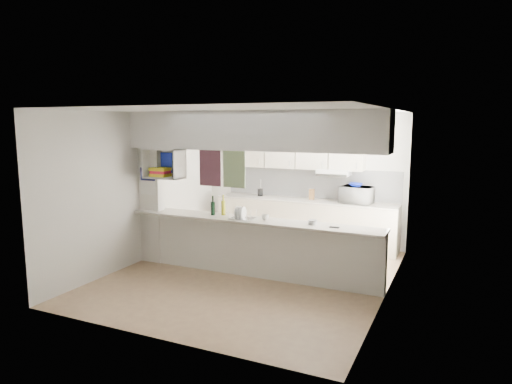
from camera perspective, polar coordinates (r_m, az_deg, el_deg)
The scene contains 16 objects.
floor at distance 7.42m, azimuth -0.66°, elevation -10.36°, with size 4.80×4.80×0.00m, color #947056.
ceiling at distance 7.02m, azimuth -0.70°, elevation 10.13°, with size 4.80×4.80×0.00m, color white.
wall_back at distance 9.31m, azimuth 5.64°, elevation 1.71°, with size 4.20×4.20×0.00m, color silver.
wall_left at distance 8.22m, azimuth -14.04°, elevation 0.57°, with size 4.80×4.80×0.00m, color silver.
wall_right at distance 6.51m, azimuth 16.30°, elevation -1.59°, with size 4.80×4.80×0.00m, color silver.
servery_partition at distance 7.14m, azimuth -1.94°, elevation 2.54°, with size 4.20×0.50×2.60m.
cubby_shelf at distance 7.80m, azimuth -11.37°, elevation 3.27°, with size 0.65×0.35×0.50m.
kitchen_run at distance 9.09m, azimuth 6.01°, elevation -1.50°, with size 3.60×0.63×2.24m.
microwave at distance 8.75m, azimuth 12.50°, elevation -0.36°, with size 0.58×0.39×0.32m, color white.
bowl at distance 8.70m, azimuth 12.38°, elevation 0.87°, with size 0.26×0.26×0.06m, color #0E1E9E.
dish_rack at distance 7.17m, azimuth -1.73°, elevation -2.75°, with size 0.40×0.31×0.21m.
cup at distance 7.03m, azimuth 1.14°, elevation -3.16°, with size 0.11×0.11×0.09m, color white.
wine_bottles at distance 7.49m, azimuth -4.73°, elevation -1.96°, with size 0.22×0.15×0.34m.
plastic_tubs at distance 6.84m, azimuth 7.30°, elevation -3.81°, with size 0.49×0.17×0.07m.
utensil_jar at distance 9.41m, azimuth 0.52°, elevation -0.05°, with size 0.11×0.11×0.15m, color black.
knife_block at distance 9.05m, azimuth 6.98°, elevation -0.28°, with size 0.10×0.08×0.21m, color brown.
Camera 1 is at (3.00, -6.35, 2.41)m, focal length 32.00 mm.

